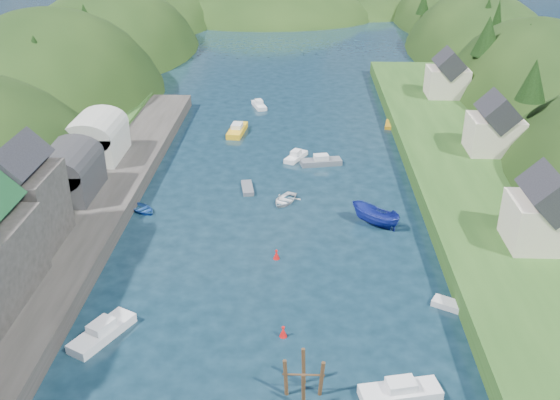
{
  "coord_description": "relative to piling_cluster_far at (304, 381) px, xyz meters",
  "views": [
    {
      "loc": [
        2.31,
        -34.73,
        34.74
      ],
      "look_at": [
        0.0,
        28.0,
        4.0
      ],
      "focal_mm": 40.0,
      "sensor_mm": 36.0,
      "label": 1
    }
  ],
  "objects": [
    {
      "name": "piling_cluster_far",
      "position": [
        0.0,
        0.0,
        0.0
      ],
      "size": [
        3.25,
        3.03,
        3.88
      ],
      "color": "#382314",
      "rests_on": "ground"
    },
    {
      "name": "hill_trees",
      "position": [
        -2.61,
        62.91,
        9.72
      ],
      "size": [
        90.26,
        150.02,
        12.03
      ],
      "color": "black",
      "rests_on": "ground"
    },
    {
      "name": "hillside_left",
      "position": [
        -47.76,
        73.0,
        -9.4
      ],
      "size": [
        44.0,
        245.56,
        52.0
      ],
      "color": "black",
      "rests_on": "ground"
    },
    {
      "name": "right_bank_cottages",
      "position": [
        25.24,
        46.34,
        4.47
      ],
      "size": [
        9.0,
        59.24,
        8.41
      ],
      "color": "beige",
      "rests_on": "terrace_right"
    },
    {
      "name": "far_hills",
      "position": [
        -1.54,
        172.01,
        -12.17
      ],
      "size": [
        103.0,
        68.0,
        44.0
      ],
      "color": "black",
      "rests_on": "ground"
    },
    {
      "name": "terrace_right",
      "position": [
        22.24,
        38.0,
        -0.17
      ],
      "size": [
        16.0,
        120.0,
        2.4
      ],
      "primitive_type": "cube",
      "color": "#234719",
      "rests_on": "ground"
    },
    {
      "name": "ground",
      "position": [
        -2.76,
        48.0,
        -1.37
      ],
      "size": [
        600.0,
        600.0,
        0.0
      ],
      "primitive_type": "plane",
      "color": "black",
      "rests_on": "ground"
    },
    {
      "name": "channel_buoy_near",
      "position": [
        -1.78,
        7.01,
        -0.89
      ],
      "size": [
        0.7,
        0.7,
        1.1
      ],
      "color": "#B40E0E",
      "rests_on": "ground"
    },
    {
      "name": "channel_buoy_far",
      "position": [
        -2.91,
        19.97,
        -0.89
      ],
      "size": [
        0.7,
        0.7,
        1.1
      ],
      "color": "#B40E0E",
      "rests_on": "ground"
    },
    {
      "name": "hillside_right",
      "position": [
        42.24,
        73.0,
        -8.78
      ],
      "size": [
        36.0,
        245.56,
        48.0
      ],
      "color": "black",
      "rests_on": "ground"
    },
    {
      "name": "boat_sheds",
      "position": [
        -28.76,
        37.0,
        3.9
      ],
      "size": [
        7.0,
        21.0,
        7.5
      ],
      "color": "#2D2D30",
      "rests_on": "quay_left"
    },
    {
      "name": "quay_left",
      "position": [
        -26.76,
        18.0,
        -0.37
      ],
      "size": [
        12.0,
        110.0,
        2.0
      ],
      "primitive_type": "cube",
      "color": "#2D2B28",
      "rests_on": "ground"
    },
    {
      "name": "moored_boats",
      "position": [
        -1.57,
        25.24,
        -0.75
      ],
      "size": [
        38.85,
        94.68,
        2.42
      ],
      "color": "orange",
      "rests_on": "ground"
    }
  ]
}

